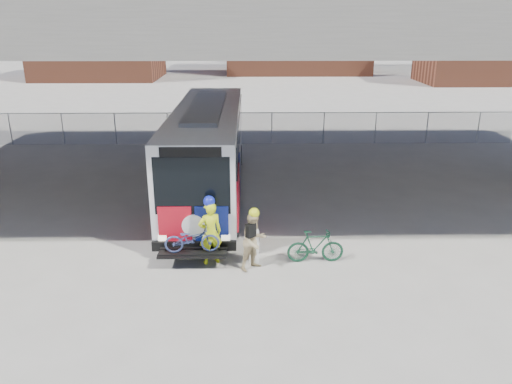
{
  "coord_description": "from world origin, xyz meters",
  "views": [
    {
      "loc": [
        -0.33,
        -16.31,
        7.01
      ],
      "look_at": [
        -0.1,
        -0.99,
        1.6
      ],
      "focal_mm": 35.0,
      "sensor_mm": 36.0,
      "label": 1
    }
  ],
  "objects_px": {
    "cyclist_hivis": "(210,231)",
    "cyclist_tan": "(254,240)",
    "bike_parked": "(315,246)",
    "bus": "(208,144)",
    "bollard": "(254,244)"
  },
  "relations": [
    {
      "from": "bus",
      "to": "bike_parked",
      "type": "bearing_deg",
      "value": -60.05
    },
    {
      "from": "cyclist_hivis",
      "to": "cyclist_tan",
      "type": "height_order",
      "value": "cyclist_hivis"
    },
    {
      "from": "bollard",
      "to": "bus",
      "type": "bearing_deg",
      "value": 106.01
    },
    {
      "from": "cyclist_hivis",
      "to": "bike_parked",
      "type": "relative_size",
      "value": 1.26
    },
    {
      "from": "bollard",
      "to": "cyclist_tan",
      "type": "xyz_separation_m",
      "value": [
        -0.01,
        -0.38,
        0.29
      ]
    },
    {
      "from": "cyclist_hivis",
      "to": "cyclist_tan",
      "type": "relative_size",
      "value": 1.12
    },
    {
      "from": "cyclist_tan",
      "to": "bike_parked",
      "type": "distance_m",
      "value": 1.92
    },
    {
      "from": "bollard",
      "to": "bike_parked",
      "type": "distance_m",
      "value": 1.83
    },
    {
      "from": "cyclist_hivis",
      "to": "bike_parked",
      "type": "distance_m",
      "value": 3.18
    },
    {
      "from": "bus",
      "to": "cyclist_hivis",
      "type": "bearing_deg",
      "value": -85.35
    },
    {
      "from": "bus",
      "to": "cyclist_tan",
      "type": "distance_m",
      "value": 7.06
    },
    {
      "from": "bike_parked",
      "to": "bollard",
      "type": "bearing_deg",
      "value": 88.4
    },
    {
      "from": "cyclist_hivis",
      "to": "bike_parked",
      "type": "xyz_separation_m",
      "value": [
        3.13,
        0.0,
        -0.52
      ]
    },
    {
      "from": "bus",
      "to": "cyclist_tan",
      "type": "xyz_separation_m",
      "value": [
        1.81,
        -6.72,
        -1.21
      ]
    },
    {
      "from": "cyclist_hivis",
      "to": "cyclist_tan",
      "type": "distance_m",
      "value": 1.35
    }
  ]
}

